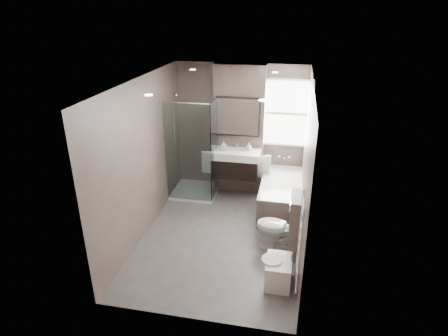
% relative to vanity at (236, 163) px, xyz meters
% --- Properties ---
extents(room, '(2.70, 3.90, 2.70)m').
position_rel_vanity_xyz_m(room, '(0.00, -1.43, 0.56)').
color(room, '#585451').
rests_on(room, ground).
extents(vanity_pier, '(1.00, 0.25, 2.60)m').
position_rel_vanity_xyz_m(vanity_pier, '(0.00, 0.35, 0.56)').
color(vanity_pier, '#5D5049').
rests_on(vanity_pier, ground).
extents(vanity, '(0.95, 0.47, 0.66)m').
position_rel_vanity_xyz_m(vanity, '(0.00, 0.00, 0.00)').
color(vanity, black).
rests_on(vanity, vanity_pier).
extents(mirror_cabinet, '(0.86, 0.08, 0.76)m').
position_rel_vanity_xyz_m(mirror_cabinet, '(0.00, 0.19, 0.89)').
color(mirror_cabinet, black).
rests_on(mirror_cabinet, vanity_pier).
extents(towel_left, '(0.24, 0.06, 0.44)m').
position_rel_vanity_xyz_m(towel_left, '(-0.56, -0.02, -0.02)').
color(towel_left, silver).
rests_on(towel_left, vanity_pier).
extents(towel_right, '(0.24, 0.06, 0.44)m').
position_rel_vanity_xyz_m(towel_right, '(0.56, -0.02, -0.02)').
color(towel_right, silver).
rests_on(towel_right, vanity_pier).
extents(shower_enclosure, '(0.90, 0.90, 2.00)m').
position_rel_vanity_xyz_m(shower_enclosure, '(-0.75, -0.08, -0.25)').
color(shower_enclosure, white).
rests_on(shower_enclosure, ground).
extents(bathtub, '(0.75, 1.60, 0.57)m').
position_rel_vanity_xyz_m(bathtub, '(0.92, -0.33, -0.43)').
color(bathtub, '#5D5049').
rests_on(bathtub, ground).
extents(window, '(0.98, 0.06, 1.33)m').
position_rel_vanity_xyz_m(window, '(0.90, 0.45, 0.93)').
color(window, white).
rests_on(window, room).
extents(toilet, '(0.79, 0.52, 0.75)m').
position_rel_vanity_xyz_m(toilet, '(0.97, -1.62, -0.36)').
color(toilet, white).
rests_on(toilet, ground).
extents(cistern_box, '(0.19, 0.55, 1.00)m').
position_rel_vanity_xyz_m(cistern_box, '(1.21, -1.68, -0.24)').
color(cistern_box, '#5D5049').
rests_on(cistern_box, ground).
extents(bidet, '(0.42, 0.48, 0.50)m').
position_rel_vanity_xyz_m(bidet, '(1.01, -2.46, -0.54)').
color(bidet, white).
rests_on(bidet, ground).
extents(towel_radiator, '(0.03, 0.49, 1.10)m').
position_rel_vanity_xyz_m(towel_radiator, '(1.25, -3.03, 0.38)').
color(towel_radiator, silver).
rests_on(towel_radiator, room).
extents(soap_bottle_a, '(0.08, 0.08, 0.18)m').
position_rel_vanity_xyz_m(soap_bottle_a, '(-0.24, -0.02, 0.35)').
color(soap_bottle_a, white).
rests_on(soap_bottle_a, vanity).
extents(soap_bottle_b, '(0.12, 0.12, 0.15)m').
position_rel_vanity_xyz_m(soap_bottle_b, '(0.24, 0.08, 0.34)').
color(soap_bottle_b, white).
rests_on(soap_bottle_b, vanity).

